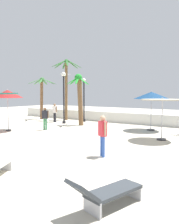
{
  "coord_description": "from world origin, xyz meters",
  "views": [
    {
      "loc": [
        8.07,
        -8.51,
        2.57
      ],
      "look_at": [
        0.0,
        3.27,
        1.4
      ],
      "focal_mm": 37.33,
      "sensor_mm": 36.0,
      "label": 1
    }
  ],
  "objects": [
    {
      "name": "lamp_post_1",
      "position": [
        -4.76,
        6.4,
        2.71
      ],
      "size": [
        0.38,
        0.38,
        4.31
      ],
      "color": "black",
      "rests_on": "ground_plane"
    },
    {
      "name": "ground_plane",
      "position": [
        0.0,
        0.0,
        0.0
      ],
      "size": [
        56.0,
        56.0,
        0.0
      ],
      "primitive_type": "plane",
      "color": "beige"
    },
    {
      "name": "boundary_wall",
      "position": [
        0.0,
        9.35,
        0.45
      ],
      "size": [
        25.2,
        0.3,
        0.9
      ],
      "primitive_type": "cube",
      "color": "silver",
      "rests_on": "ground_plane"
    },
    {
      "name": "patio_umbrella_0",
      "position": [
        4.23,
        4.07,
        2.05
      ],
      "size": [
        2.25,
        2.25,
        2.33
      ],
      "color": "#333338",
      "rests_on": "ground_plane"
    },
    {
      "name": "seagull_1",
      "position": [
        -7.18,
        9.48,
        4.46
      ],
      "size": [
        0.48,
        1.32,
        0.14
      ],
      "color": "white"
    },
    {
      "name": "palm_tree_2",
      "position": [
        -3.04,
        6.31,
        2.53
      ],
      "size": [
        1.97,
        1.89,
        4.09
      ],
      "color": "brown",
      "rests_on": "ground_plane"
    },
    {
      "name": "guest_1",
      "position": [
        -3.58,
        3.03,
        0.94
      ],
      "size": [
        0.54,
        0.33,
        1.57
      ],
      "color": "#3F8C59",
      "rests_on": "ground_plane"
    },
    {
      "name": "palm_tree_0",
      "position": [
        -6.17,
        8.42,
        3.71
      ],
      "size": [
        2.91,
        2.9,
        5.72
      ],
      "color": "brown",
      "rests_on": "ground_plane"
    },
    {
      "name": "patio_umbrella_1",
      "position": [
        2.59,
        6.96,
        2.39
      ],
      "size": [
        2.42,
        2.42,
        2.69
      ],
      "color": "#333338",
      "rests_on": "ground_plane"
    },
    {
      "name": "guest_2",
      "position": [
        -6.02,
        6.62,
        0.99
      ],
      "size": [
        0.56,
        0.26,
        1.63
      ],
      "color": "#26262D",
      "rests_on": "ground_plane"
    },
    {
      "name": "palm_tree_3",
      "position": [
        -8.66,
        7.67,
        2.65
      ],
      "size": [
        2.91,
        2.74,
        4.09
      ],
      "color": "brown",
      "rests_on": "ground_plane"
    },
    {
      "name": "guest_3",
      "position": [
        3.29,
        -0.6,
        1.02
      ],
      "size": [
        0.48,
        0.4,
        1.68
      ],
      "color": "#3359B2",
      "rests_on": "ground_plane"
    },
    {
      "name": "lounge_chair_2",
      "position": [
        5.56,
        -4.19,
        0.39
      ],
      "size": [
        1.04,
        1.96,
        0.84
      ],
      "color": "#B7B7BC",
      "rests_on": "ground_plane"
    },
    {
      "name": "patio_umbrella_3",
      "position": [
        -5.37,
        1.33,
        2.5
      ],
      "size": [
        2.08,
        2.08,
        2.82
      ],
      "color": "#333338",
      "rests_on": "ground_plane"
    },
    {
      "name": "lamp_post_3",
      "position": [
        -4.05,
        8.31,
        2.25
      ],
      "size": [
        0.34,
        0.34,
        3.88
      ],
      "color": "black",
      "rests_on": "ground_plane"
    }
  ]
}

